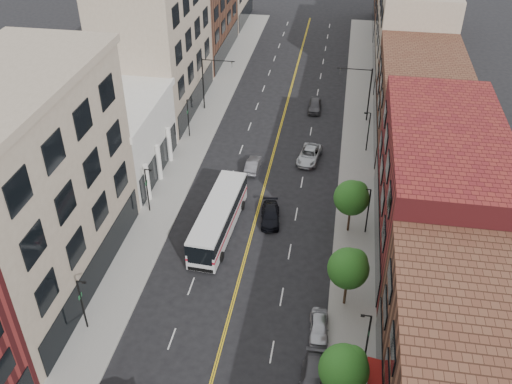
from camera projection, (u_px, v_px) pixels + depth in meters
The scene contains 27 objects.
sidewalk_left at pixel (187, 157), 67.71m from camera, with size 4.00×110.00×0.15m, color gray.
sidewalk_right at pixel (357, 172), 65.04m from camera, with size 4.00×110.00×0.15m, color gray.
bldg_l_tanoffice at pixel (23, 195), 45.71m from camera, with size 10.00×22.00×18.00m, color gray.
bldg_l_white at pixel (114, 140), 63.17m from camera, with size 10.00×14.00×8.00m, color silver.
bldg_l_far_a at pixel (156, 43), 74.14m from camera, with size 10.00×20.00×18.00m, color gray.
bldg_l_far_b at pixel (195, 9), 91.24m from camera, with size 10.00×20.00×15.00m, color brown.
bldg_r_mid at pixel (439, 188), 51.81m from camera, with size 10.00×22.00×12.00m, color maroon.
bldg_r_far_a at pixel (420, 99), 69.44m from camera, with size 10.00×20.00×10.00m, color brown.
bldg_r_far_b at pixel (412, 27), 85.36m from camera, with size 10.00×22.00×14.00m, color gray.
tree_r_1 at pixel (345, 368), 37.70m from camera, with size 3.40×3.40×5.59m.
tree_r_2 at pixel (349, 267), 45.82m from camera, with size 3.40×3.40×5.59m.
tree_r_3 at pixel (352, 197), 53.95m from camera, with size 3.40×3.40×5.59m.
lamp_l_1 at pixel (82, 302), 44.26m from camera, with size 0.81×0.55×5.05m.
lamp_l_2 at pixel (147, 188), 57.26m from camera, with size 0.81×0.55×5.05m.
lamp_l_3 at pixel (188, 116), 70.26m from camera, with size 0.81×0.55×5.05m.
lamp_r_1 at pixel (367, 337), 41.34m from camera, with size 0.81×0.55×5.05m.
lamp_r_2 at pixel (368, 209), 54.34m from camera, with size 0.81×0.55×5.05m.
lamp_r_3 at pixel (368, 130), 67.33m from camera, with size 0.81×0.55×5.05m.
signal_mast_left at pixel (208, 78), 75.71m from camera, with size 4.49×0.18×7.20m.
signal_mast_right at pixel (364, 88), 72.97m from camera, with size 4.49×0.18×7.20m.
city_bus at pixel (219, 217), 55.13m from camera, with size 3.53×12.55×3.19m.
car_parked_mid at pixel (314, 381), 40.91m from camera, with size 2.02×4.97×1.44m, color #4A4A4F.
car_parked_far at pixel (319, 327), 45.19m from camera, with size 1.53×3.80×1.29m, color #BABDC3.
car_lane_behind at pixel (253, 165), 65.24m from camera, with size 1.40×4.02×1.32m, color #55545A.
car_lane_a at pixel (270, 215), 57.32m from camera, with size 1.84×4.52×1.31m, color black.
car_lane_b at pixel (309, 155), 66.94m from camera, with size 2.37×5.14×1.43m, color #B9BDC2.
car_lane_c at pixel (315, 105), 77.74m from camera, with size 1.72×4.27×1.46m, color #454549.
Camera 1 is at (7.51, -20.98, 35.12)m, focal length 40.00 mm.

